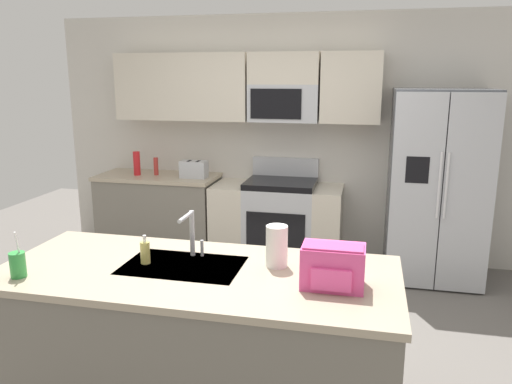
{
  "coord_description": "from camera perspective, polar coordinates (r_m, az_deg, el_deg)",
  "views": [
    {
      "loc": [
        0.85,
        -3.22,
        1.96
      ],
      "look_at": [
        -0.02,
        0.6,
        1.05
      ],
      "focal_mm": 34.95,
      "sensor_mm": 36.0,
      "label": 1
    }
  ],
  "objects": [
    {
      "name": "backpack",
      "position": [
        2.6,
        8.8,
        -8.32
      ],
      "size": [
        0.32,
        0.22,
        0.23
      ],
      "color": "#EA4C93",
      "rests_on": "island_counter"
    },
    {
      "name": "back_counter",
      "position": [
        5.7,
        -11.0,
        -2.49
      ],
      "size": [
        1.32,
        0.63,
        0.9
      ],
      "color": "slate",
      "rests_on": "ground"
    },
    {
      "name": "kitchen_wall_unit",
      "position": [
        5.41,
        2.22,
        7.92
      ],
      "size": [
        5.2,
        0.43,
        2.6
      ],
      "color": "beige",
      "rests_on": "ground"
    },
    {
      "name": "drink_cup_green",
      "position": [
        3.0,
        -25.61,
        -7.49
      ],
      "size": [
        0.08,
        0.08,
        0.26
      ],
      "color": "green",
      "rests_on": "island_counter"
    },
    {
      "name": "refrigerator",
      "position": [
        5.1,
        19.98,
        0.57
      ],
      "size": [
        0.9,
        0.76,
        1.85
      ],
      "color": "#4C4F54",
      "rests_on": "ground"
    },
    {
      "name": "toaster",
      "position": [
        5.38,
        -7.13,
        2.6
      ],
      "size": [
        0.28,
        0.16,
        0.18
      ],
      "color": "#B7BABF",
      "rests_on": "back_counter"
    },
    {
      "name": "bottle_red",
      "position": [
        5.62,
        -13.49,
        3.21
      ],
      "size": [
        0.07,
        0.07,
        0.26
      ],
      "primitive_type": "cylinder",
      "color": "red",
      "rests_on": "back_counter"
    },
    {
      "name": "range_oven",
      "position": [
        5.32,
        2.43,
        -3.48
      ],
      "size": [
        1.36,
        0.61,
        1.1
      ],
      "color": "#B7BABF",
      "rests_on": "ground"
    },
    {
      "name": "pepper_mill",
      "position": [
        5.59,
        -11.38,
        2.9
      ],
      "size": [
        0.05,
        0.05,
        0.19
      ],
      "primitive_type": "cylinder",
      "color": "#B2332D",
      "rests_on": "back_counter"
    },
    {
      "name": "island_counter",
      "position": [
        3.05,
        -6.62,
        -16.66
      ],
      "size": [
        2.26,
        0.97,
        0.9
      ],
      "color": "slate",
      "rests_on": "ground"
    },
    {
      "name": "soap_dispenser",
      "position": [
        2.97,
        -12.57,
        -6.72
      ],
      "size": [
        0.06,
        0.06,
        0.17
      ],
      "color": "#D8CC66",
      "rests_on": "island_counter"
    },
    {
      "name": "sink_faucet",
      "position": [
        2.99,
        -7.41,
        -4.36
      ],
      "size": [
        0.09,
        0.21,
        0.28
      ],
      "color": "#B7BABF",
      "rests_on": "island_counter"
    },
    {
      "name": "ground_plane",
      "position": [
        3.86,
        -1.81,
        -17.42
      ],
      "size": [
        9.0,
        9.0,
        0.0
      ],
      "primitive_type": "plane",
      "color": "#66605B",
      "rests_on": "ground"
    },
    {
      "name": "paper_towel_roll",
      "position": [
        2.85,
        2.39,
        -6.21
      ],
      "size": [
        0.12,
        0.12,
        0.24
      ],
      "primitive_type": "cylinder",
      "color": "white",
      "rests_on": "island_counter"
    }
  ]
}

